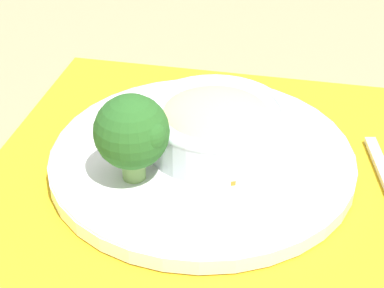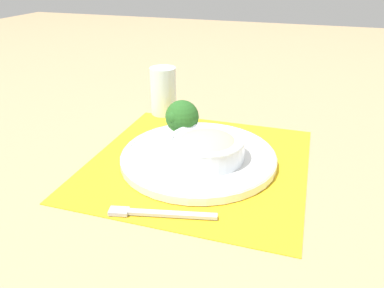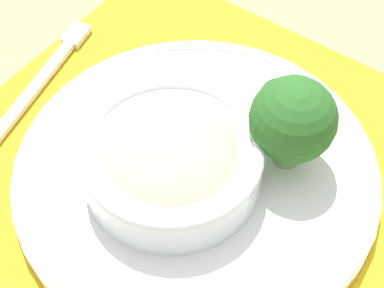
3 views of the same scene
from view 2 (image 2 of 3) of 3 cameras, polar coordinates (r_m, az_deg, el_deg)
ground_plane at (r=0.79m, az=0.97°, el=-2.85°), size 4.00×4.00×0.00m
placemat at (r=0.79m, az=0.97°, el=-2.72°), size 0.46×0.45×0.00m
plate at (r=0.78m, az=0.98°, el=-1.87°), size 0.32×0.32×0.02m
bowl at (r=0.75m, az=2.28°, el=-0.31°), size 0.15×0.15×0.05m
broccoli_floret at (r=0.82m, az=-1.55°, el=4.11°), size 0.07×0.07×0.09m
carrot_slice_near at (r=0.76m, az=-1.76°, el=-2.10°), size 0.04×0.04×0.01m
carrot_slice_middle at (r=0.75m, az=-1.29°, el=-2.42°), size 0.04×0.04×0.01m
carrot_slice_far at (r=0.74m, az=-0.65°, el=-2.66°), size 0.04×0.04×0.01m
carrot_slice_extra at (r=0.74m, az=0.11°, el=-2.83°), size 0.04×0.04×0.01m
water_glass at (r=1.02m, az=-4.35°, el=7.63°), size 0.07×0.07×0.13m
fork at (r=0.63m, az=-6.08°, el=-10.44°), size 0.06×0.18×0.01m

